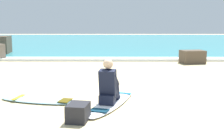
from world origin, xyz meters
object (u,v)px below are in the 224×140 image
surfer_seated (109,86)px  surfboard_main (113,102)px  shoreline_rock (192,57)px  beach_bag (78,112)px  surfboard_spare_near (40,100)px

surfer_seated → surfboard_main: bearing=67.6°
surfboard_main → shoreline_rock: bearing=61.8°
surfboard_main → surfer_seated: (-0.08, -0.20, 0.40)m
surfer_seated → beach_bag: bearing=-118.6°
surfboard_spare_near → surfer_seated: bearing=-11.1°
surfboard_spare_near → beach_bag: 1.65m
surfboard_main → shoreline_rock: (3.47, 6.46, 0.25)m
surfboard_main → surfboard_spare_near: size_ratio=1.27×
surfboard_spare_near → shoreline_rock: size_ratio=2.04×
shoreline_rock → beach_bag: 8.66m
beach_bag → surfboard_main: bearing=62.4°
surfboard_spare_near → shoreline_rock: shoreline_rock is taller
surfboard_main → surfboard_spare_near: (-1.64, 0.11, 0.00)m
surfboard_main → surfboard_spare_near: bearing=176.1°
beach_bag → shoreline_rock: bearing=61.9°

